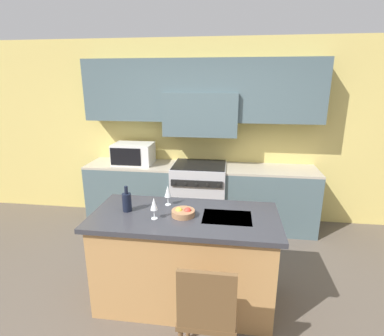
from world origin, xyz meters
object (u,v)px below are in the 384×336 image
Objects in this scene: microwave at (133,154)px; fruit_bowl at (183,213)px; wine_glass_far at (168,192)px; range_stove at (199,195)px; wine_bottle at (127,202)px; island_chair at (207,311)px; wine_glass_near at (154,204)px.

microwave is 2.68× the size of fruit_bowl.
microwave is 1.98m from fruit_bowl.
wine_glass_far is 0.95× the size of fruit_bowl.
range_stove is 1.65× the size of microwave.
island_chair is at bearing -41.76° from wine_bottle.
fruit_bowl is (-0.29, 0.71, 0.43)m from island_chair.
wine_glass_far is (-0.48, 0.93, 0.53)m from island_chair.
island_chair is at bearing -82.17° from range_stove.
wine_glass_near and wine_glass_far have the same top height.
wine_glass_far is at bearing 80.25° from wine_glass_near.
wine_bottle reaches higher than wine_glass_near.
wine_glass_far is at bearing -60.23° from microwave.
fruit_bowl is (0.19, -0.23, -0.11)m from wine_glass_far.
microwave reaches higher than range_stove.
wine_glass_far reaches higher than fruit_bowl.
wine_glass_far is (0.06, 0.32, 0.00)m from wine_glass_near.
fruit_bowl is at bearing 112.06° from island_chair.
range_stove is 1.80m from wine_bottle.
microwave is 2.79m from island_chair.
microwave is 2.82× the size of wine_glass_near.
island_chair is 1.22m from wine_bottle.
wine_glass_far is at bearing 28.68° from wine_bottle.
microwave is 0.62× the size of island_chair.
wine_bottle is at bearing -107.05° from range_stove.
island_chair is (0.33, -2.38, 0.05)m from range_stove.
range_stove is at bearing 84.06° from wine_glass_far.
fruit_bowl reaches higher than island_chair.
wine_bottle is 0.55m from fruit_bowl.
wine_glass_near is 1.00× the size of wine_glass_far.
island_chair is (1.32, -2.40, -0.54)m from microwave.
island_chair is 0.97m from wine_glass_near.
wine_glass_near reaches higher than fruit_bowl.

